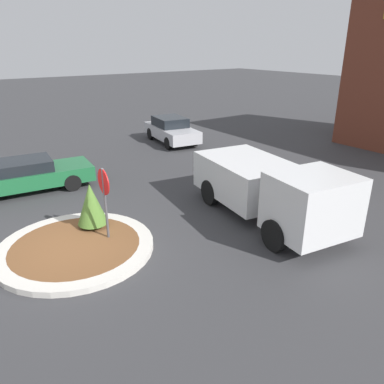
% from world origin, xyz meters
% --- Properties ---
extents(ground_plane, '(120.00, 120.00, 0.00)m').
position_xyz_m(ground_plane, '(0.00, 0.00, 0.00)').
color(ground_plane, '#38383A').
extents(traffic_island, '(4.28, 4.28, 0.16)m').
position_xyz_m(traffic_island, '(0.00, 0.00, 0.08)').
color(traffic_island, beige).
rests_on(traffic_island, ground_plane).
extents(stop_sign, '(0.73, 0.07, 2.23)m').
position_xyz_m(stop_sign, '(0.10, 0.93, 1.55)').
color(stop_sign, '#4C4C51').
rests_on(stop_sign, ground_plane).
extents(island_shrub, '(0.90, 0.90, 1.36)m').
position_xyz_m(island_shrub, '(-0.82, 0.84, 0.90)').
color(island_shrub, brown).
rests_on(island_shrub, traffic_island).
extents(utility_truck, '(6.04, 3.06, 2.07)m').
position_xyz_m(utility_truck, '(1.60, 5.80, 1.09)').
color(utility_truck, silver).
rests_on(utility_truck, ground_plane).
extents(parked_sedan_silver, '(4.41, 2.31, 1.44)m').
position_xyz_m(parked_sedan_silver, '(-8.85, 8.71, 0.73)').
color(parked_sedan_silver, '#B7B7BC').
rests_on(parked_sedan_silver, ground_plane).
extents(parked_sedan_green, '(2.24, 4.93, 1.26)m').
position_xyz_m(parked_sedan_green, '(-5.49, 0.01, 0.66)').
color(parked_sedan_green, '#1E6638').
rests_on(parked_sedan_green, ground_plane).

